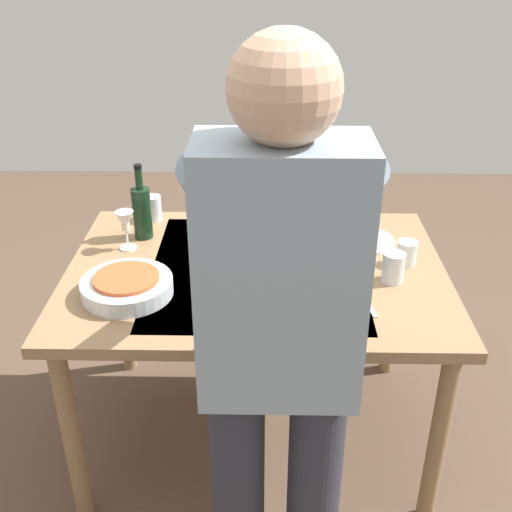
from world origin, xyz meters
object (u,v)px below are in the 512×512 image
serving_bowl_pasta (127,286)px  dinner_plate_near (253,275)px  water_cup_far_left (153,208)px  dining_table (256,288)px  water_cup_near_left (407,253)px  wine_glass_left (125,223)px  side_bowl_salad (301,310)px  chair_near (292,225)px  dinner_plate_far (364,240)px  person_server (278,352)px  water_cup_near_right (393,267)px  wine_bottle (142,211)px

serving_bowl_pasta → dinner_plate_near: serving_bowl_pasta is taller
water_cup_far_left → serving_bowl_pasta: bearing=90.9°
dining_table → water_cup_near_left: 0.55m
wine_glass_left → water_cup_far_left: (-0.06, -0.26, -0.05)m
wine_glass_left → side_bowl_salad: 0.78m
dining_table → chair_near: size_ratio=1.47×
side_bowl_salad → dinner_plate_far: side_bowl_salad is taller
dinner_plate_far → person_server: bearing=70.2°
wine_glass_left → water_cup_near_left: 1.03m
wine_glass_left → dinner_plate_near: wine_glass_left is taller
water_cup_near_left → water_cup_far_left: size_ratio=0.85×
water_cup_near_right → dinner_plate_far: size_ratio=0.46×
dining_table → serving_bowl_pasta: 0.47m
water_cup_near_right → dinner_plate_far: water_cup_near_right is taller
wine_glass_left → serving_bowl_pasta: (-0.06, 0.33, -0.07)m
serving_bowl_pasta → dinner_plate_far: serving_bowl_pasta is taller
chair_near → wine_glass_left: bearing=47.9°
water_cup_near_left → wine_bottle: bearing=-11.5°
wine_glass_left → side_bowl_salad: wine_glass_left is taller
wine_bottle → water_cup_near_right: bearing=160.5°
side_bowl_salad → water_cup_near_right: bearing=-143.7°
wine_bottle → wine_glass_left: (0.04, 0.10, -0.01)m
person_server → dinner_plate_near: size_ratio=7.34×
dinner_plate_near → serving_bowl_pasta: bearing=16.3°
serving_bowl_pasta → dinner_plate_near: bearing=-163.7°
water_cup_near_left → dinner_plate_near: size_ratio=0.38×
person_server → side_bowl_salad: bearing=-100.4°
wine_glass_left → water_cup_near_right: 0.98m
dining_table → wine_bottle: size_ratio=4.52×
water_cup_near_right → dinner_plate_near: water_cup_near_right is taller
dining_table → wine_glass_left: 0.54m
dinner_plate_near → water_cup_far_left: bearing=-47.9°
person_server → wine_glass_left: (0.55, -0.89, -0.09)m
dining_table → chair_near: (-0.16, -0.86, -0.16)m
dining_table → wine_glass_left: bearing=-16.7°
chair_near → dinner_plate_near: bearing=79.4°
dinner_plate_near → water_cup_near_right: bearing=177.9°
water_cup_near_left → side_bowl_salad: size_ratio=0.49×
chair_near → dinner_plate_far: 0.74m
wine_bottle → wine_glass_left: size_ratio=1.96×
dining_table → dinner_plate_near: bearing=80.9°
chair_near → person_server: person_server is taller
chair_near → side_bowl_salad: bearing=89.0°
serving_bowl_pasta → water_cup_near_right: bearing=-173.4°
wine_glass_left → water_cup_far_left: size_ratio=1.47×
chair_near → wine_glass_left: size_ratio=6.03×
dinner_plate_far → water_cup_far_left: bearing=-12.6°
water_cup_near_left → dinner_plate_far: size_ratio=0.38×
person_server → wine_glass_left: 1.05m
wine_bottle → dinner_plate_far: bearing=178.1°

